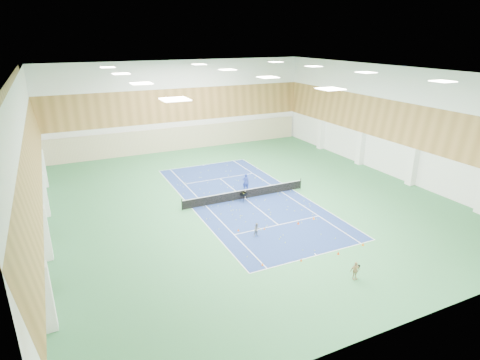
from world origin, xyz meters
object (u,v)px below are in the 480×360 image
tennis_net (245,193)px  coach (246,182)px  child_court (257,230)px  child_apron (355,271)px  ball_cart (244,197)px

tennis_net → coach: size_ratio=7.00×
child_court → tennis_net: bearing=68.1°
tennis_net → child_apron: child_apron is taller
coach → ball_cart: 3.02m
child_court → child_apron: (3.01, -8.04, 0.07)m
child_court → child_apron: size_ratio=0.89×
tennis_net → child_court: 7.78m
coach → ball_cart: coach is taller
tennis_net → child_court: bearing=-109.1°
tennis_net → ball_cart: (-0.46, -0.60, -0.07)m
ball_cart → coach: bearing=39.8°
child_apron → ball_cart: size_ratio=1.32×
coach → child_apron: (-0.56, -17.38, -0.28)m
child_court → child_apron: bearing=-72.2°
coach → child_court: size_ratio=1.63×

